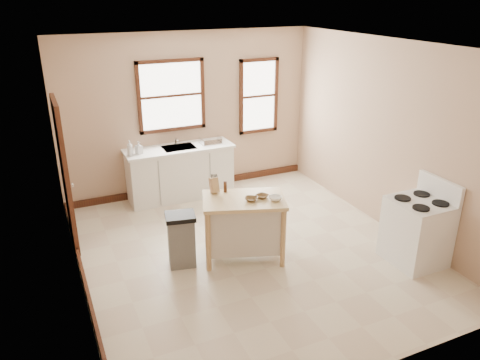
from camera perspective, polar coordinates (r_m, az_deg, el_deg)
name	(u,v)px	position (r m, az deg, el deg)	size (l,w,h in m)	color
floor	(249,251)	(6.66, 1.16, -8.65)	(5.00, 5.00, 0.00)	beige
ceiling	(251,46)	(5.75, 1.38, 16.04)	(5.00, 5.00, 0.00)	white
wall_back	(189,114)	(8.30, -6.26, 8.00)	(4.50, 0.04, 2.80)	tan
wall_left	(68,185)	(5.54, -20.24, -0.58)	(0.04, 5.00, 2.80)	tan
wall_right	(387,137)	(7.28, 17.53, 5.07)	(0.04, 5.00, 2.80)	tan
window_main	(171,96)	(8.11, -8.36, 10.12)	(1.17, 0.06, 1.22)	#3C1810
window_side	(259,96)	(8.73, 2.28, 10.18)	(0.77, 0.06, 1.37)	#3C1810
door_left	(65,175)	(6.88, -20.55, 0.61)	(0.06, 0.90, 2.10)	#3C1810
baseboard_back	(192,185)	(8.69, -5.83, -0.63)	(4.50, 0.04, 0.12)	#3C1810
baseboard_left	(86,285)	(6.16, -18.29, -12.11)	(0.04, 5.00, 0.12)	#3C1810
sink_counter	(180,172)	(8.22, -7.31, 0.94)	(1.86, 0.62, 0.92)	white
faucet	(175,138)	(8.20, -7.88, 5.07)	(0.03, 0.03, 0.22)	silver
soap_bottle_a	(130,148)	(7.76, -13.29, 3.80)	(0.10, 0.10, 0.25)	#B2B2B2
soap_bottle_b	(139,148)	(7.83, -12.25, 3.87)	(0.09, 0.09, 0.20)	#B2B2B2
dish_rack	(211,141)	(8.20, -3.61, 4.77)	(0.36, 0.27, 0.09)	silver
kitchen_island	(244,228)	(6.32, 0.46, -5.89)	(1.07, 0.68, 0.88)	#F5D490
knife_block	(214,186)	(6.28, -3.17, -0.69)	(0.10, 0.10, 0.20)	tan
pepper_grinder	(225,187)	(6.30, -1.81, -0.84)	(0.04, 0.04, 0.15)	#422311
bowl_a	(251,199)	(6.06, 1.39, -2.34)	(0.17, 0.17, 0.04)	brown
bowl_b	(262,196)	(6.15, 2.73, -1.99)	(0.16, 0.16, 0.04)	brown
bowl_c	(275,198)	(6.09, 4.34, -2.25)	(0.17, 0.17, 0.05)	white
trash_bin	(181,240)	(6.24, -7.16, -7.24)	(0.38, 0.32, 0.74)	#60605E
gas_stove	(418,223)	(6.60, 20.86, -4.87)	(0.71, 0.72, 1.15)	white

